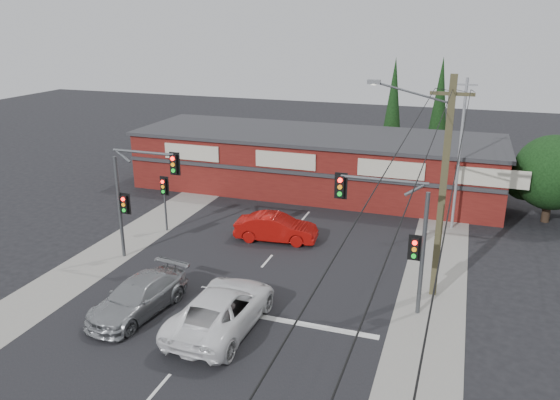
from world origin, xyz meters
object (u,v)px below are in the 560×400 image
(red_sedan, at_px, (276,228))
(shop_building, at_px, (315,161))
(silver_suv, at_px, (138,297))
(white_suv, at_px, (222,309))
(utility_pole, at_px, (440,182))

(red_sedan, relative_size, shop_building, 0.17)
(silver_suv, bearing_deg, shop_building, 91.06)
(silver_suv, height_order, shop_building, shop_building)
(white_suv, bearing_deg, silver_suv, 2.97)
(white_suv, xyz_separation_m, utility_pole, (7.90, 5.74, 4.54))
(red_sedan, bearing_deg, utility_pole, -118.87)
(shop_building, bearing_deg, red_sedan, -87.15)
(silver_suv, relative_size, red_sedan, 1.11)
(white_suv, relative_size, shop_building, 0.22)
(shop_building, height_order, utility_pole, utility_pole)
(silver_suv, distance_m, red_sedan, 10.00)
(white_suv, xyz_separation_m, red_sedan, (-0.95, 9.45, -0.08))
(white_suv, distance_m, shop_building, 19.84)
(red_sedan, bearing_deg, silver_suv, 156.60)
(shop_building, relative_size, utility_pole, 2.73)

